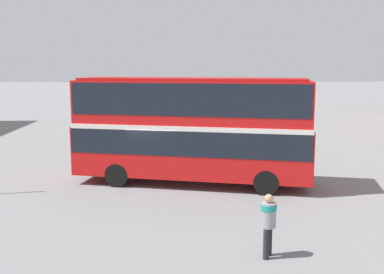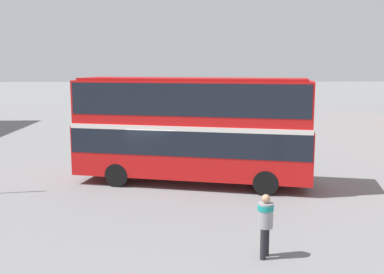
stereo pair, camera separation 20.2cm
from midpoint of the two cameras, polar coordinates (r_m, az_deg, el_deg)
name	(u,v)px [view 1 (the left image)]	position (r m, az deg, el deg)	size (l,w,h in m)	color
ground_plane	(158,183)	(19.68, -4.69, -5.86)	(240.00, 240.00, 0.00)	slate
double_decker_bus	(192,124)	(19.04, -0.30, 1.66)	(10.31, 4.79, 4.55)	red
pedestrian_foreground	(268,219)	(12.18, 9.19, -10.23)	(0.58, 0.58, 1.74)	#232328
parked_car_kerb_near	(211,130)	(29.61, 2.25, 0.88)	(4.50, 1.97, 1.66)	silver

